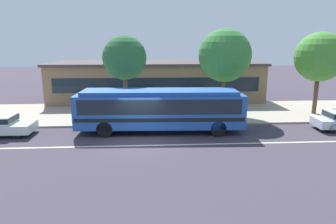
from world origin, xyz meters
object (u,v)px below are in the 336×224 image
(street_tree_mid_block, at_px, (225,56))
(street_tree_far_end, at_px, (320,57))
(street_tree_near_stop, at_px, (125,58))
(pedestrian_waiting_near_sign, at_px, (141,109))
(transit_bus, at_px, (160,108))

(street_tree_mid_block, height_order, street_tree_far_end, street_tree_mid_block)
(street_tree_near_stop, xyz_separation_m, street_tree_far_end, (15.18, 0.05, 0.02))
(pedestrian_waiting_near_sign, height_order, street_tree_near_stop, street_tree_near_stop)
(transit_bus, distance_m, pedestrian_waiting_near_sign, 2.41)
(street_tree_mid_block, bearing_deg, transit_bus, -141.80)
(transit_bus, xyz_separation_m, street_tree_far_end, (12.68, 3.98, 3.02))
(transit_bus, xyz_separation_m, street_tree_near_stop, (-2.51, 3.93, 2.99))
(street_tree_near_stop, relative_size, street_tree_far_end, 0.96)
(transit_bus, height_order, street_tree_far_end, street_tree_far_end)
(transit_bus, height_order, pedestrian_waiting_near_sign, transit_bus)
(street_tree_mid_block, bearing_deg, pedestrian_waiting_near_sign, -161.99)
(street_tree_near_stop, distance_m, street_tree_mid_block, 7.65)
(pedestrian_waiting_near_sign, xyz_separation_m, street_tree_near_stop, (-1.19, 1.98, 3.51))
(street_tree_near_stop, relative_size, street_tree_mid_block, 0.92)
(transit_bus, xyz_separation_m, street_tree_mid_block, (5.14, 4.05, 3.15))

